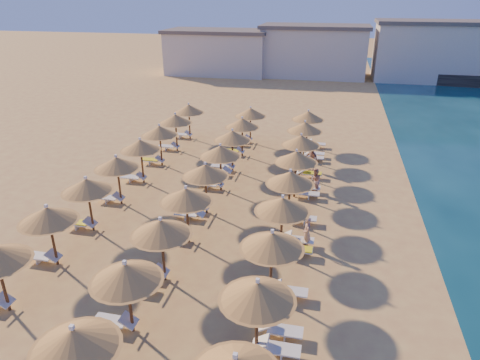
% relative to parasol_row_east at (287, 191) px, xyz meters
% --- Properties ---
extents(ground, '(220.00, 220.00, 0.00)m').
position_rel_parasol_row_east_xyz_m(ground, '(-2.73, -0.35, -2.56)').
color(ground, tan).
rests_on(ground, ground).
extents(hotel_blocks, '(46.21, 9.64, 8.10)m').
position_rel_parasol_row_east_xyz_m(hotel_blocks, '(0.06, 47.07, 1.14)').
color(hotel_blocks, beige).
rests_on(hotel_blocks, ground).
extents(parasol_row_east, '(2.63, 31.30, 3.11)m').
position_rel_parasol_row_east_xyz_m(parasol_row_east, '(0.00, 0.00, 0.00)').
color(parasol_row_east, brown).
rests_on(parasol_row_east, ground).
extents(parasol_row_west, '(2.63, 31.30, 3.11)m').
position_rel_parasol_row_east_xyz_m(parasol_row_west, '(-4.66, 0.00, 0.00)').
color(parasol_row_west, brown).
rests_on(parasol_row_west, ground).
extents(parasol_row_inland, '(2.63, 24.93, 3.11)m').
position_rel_parasol_row_east_xyz_m(parasol_row_inland, '(-9.96, 3.19, 0.00)').
color(parasol_row_inland, brown).
rests_on(parasol_row_inland, ground).
extents(loungers, '(13.04, 29.27, 0.66)m').
position_rel_parasol_row_east_xyz_m(loungers, '(-4.12, 0.52, -2.22)').
color(loungers, white).
rests_on(loungers, ground).
extents(beachgoer_c, '(1.08, 0.95, 1.75)m').
position_rel_parasol_row_east_xyz_m(beachgoer_c, '(0.72, 9.24, -1.69)').
color(beachgoer_c, tan).
rests_on(beachgoer_c, ground).
extents(beachgoer_a, '(0.54, 0.67, 1.61)m').
position_rel_parasol_row_east_xyz_m(beachgoer_a, '(1.16, -0.80, -1.76)').
color(beachgoer_a, tan).
rests_on(beachgoer_a, ground).
extents(beachgoer_b, '(0.80, 0.93, 1.64)m').
position_rel_parasol_row_east_xyz_m(beachgoer_b, '(1.19, 5.52, -1.74)').
color(beachgoer_b, tan).
rests_on(beachgoer_b, ground).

